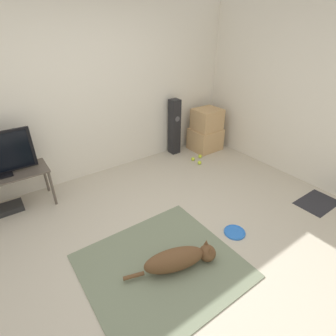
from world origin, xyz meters
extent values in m
plane|color=#BCB29E|center=(0.00, 0.00, 0.00)|extent=(12.00, 12.00, 0.00)
cube|color=silver|center=(0.00, 2.10, 1.27)|extent=(8.00, 0.06, 2.55)
cube|color=silver|center=(2.60, 0.00, 1.27)|extent=(0.06, 8.00, 2.55)
cube|color=slate|center=(-0.18, -0.15, 0.01)|extent=(1.51, 1.40, 0.01)
ellipsoid|color=brown|center=(-0.10, -0.25, 0.13)|extent=(0.66, 0.38, 0.25)
sphere|color=brown|center=(0.25, -0.36, 0.10)|extent=(0.18, 0.18, 0.18)
cone|color=brown|center=(0.27, -0.31, 0.20)|extent=(0.06, 0.06, 0.08)
cone|color=brown|center=(0.24, -0.40, 0.20)|extent=(0.06, 0.06, 0.08)
cylinder|color=brown|center=(-0.49, -0.13, 0.07)|extent=(0.21, 0.10, 0.04)
cylinder|color=blue|center=(0.80, -0.25, 0.01)|extent=(0.25, 0.25, 0.02)
torus|color=blue|center=(0.80, -0.25, 0.02)|extent=(0.25, 0.25, 0.02)
cube|color=tan|center=(2.12, 1.72, 0.21)|extent=(0.54, 0.48, 0.41)
cube|color=tan|center=(2.12, 1.71, 0.60)|extent=(0.48, 0.43, 0.38)
cube|color=black|center=(1.53, 1.94, 0.51)|extent=(0.17, 0.17, 1.02)
cylinder|color=#4C4C51|center=(1.53, 1.85, 0.69)|extent=(0.09, 0.00, 0.09)
cylinder|color=brown|center=(-0.77, 1.57, 0.25)|extent=(0.04, 0.04, 0.51)
cylinder|color=brown|center=(-0.77, 1.96, 0.25)|extent=(0.04, 0.04, 0.51)
sphere|color=#C6E033|center=(1.60, 1.28, 0.03)|extent=(0.07, 0.07, 0.07)
sphere|color=#C6E033|center=(1.60, 1.46, 0.03)|extent=(0.07, 0.07, 0.07)
sphere|color=#C6E033|center=(1.77, 1.46, 0.03)|extent=(0.07, 0.07, 0.07)
cube|color=black|center=(-1.31, 1.78, 0.04)|extent=(0.33, 0.24, 0.07)
cube|color=#28282D|center=(2.18, -0.51, 0.00)|extent=(0.59, 0.39, 0.01)
camera|label=1|loc=(-1.20, -1.69, 2.19)|focal=28.00mm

